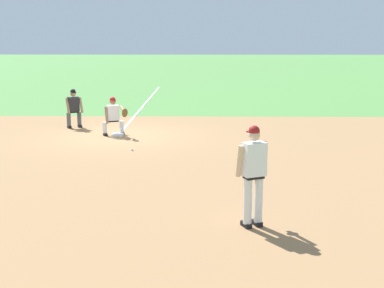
{
  "coord_description": "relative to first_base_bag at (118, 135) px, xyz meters",
  "views": [
    {
      "loc": [
        -18.0,
        -2.92,
        3.4
      ],
      "look_at": [
        -6.17,
        -2.68,
        0.99
      ],
      "focal_mm": 50.0,
      "sensor_mm": 36.0,
      "label": 1
    }
  ],
  "objects": [
    {
      "name": "foul_line_stripe",
      "position": [
        8.83,
        0.0,
        -0.04
      ],
      "size": [
        17.66,
        0.1,
        0.0
      ],
      "primitive_type": "cube",
      "color": "white",
      "rests_on": "ground"
    },
    {
      "name": "pitcher",
      "position": [
        -8.76,
        -3.83,
        1.01
      ],
      "size": [
        0.82,
        0.59,
        1.86
      ],
      "color": "black",
      "rests_on": "ground"
    },
    {
      "name": "first_base_bag",
      "position": [
        0.0,
        0.0,
        0.0
      ],
      "size": [
        0.38,
        0.38,
        0.09
      ],
      "primitive_type": "cube",
      "color": "white",
      "rests_on": "ground"
    },
    {
      "name": "ground_plane",
      "position": [
        0.0,
        0.0,
        -0.04
      ],
      "size": [
        160.0,
        160.0,
        0.0
      ],
      "primitive_type": "plane",
      "color": "#518942"
    },
    {
      "name": "umpire",
      "position": [
        1.68,
        1.89,
        0.75
      ],
      "size": [
        0.61,
        0.67,
        1.46
      ],
      "color": "black",
      "rests_on": "ground"
    },
    {
      "name": "baseball",
      "position": [
        -2.36,
        -0.81,
        -0.01
      ],
      "size": [
        0.07,
        0.07,
        0.07
      ],
      "primitive_type": "sphere",
      "color": "white",
      "rests_on": "ground"
    },
    {
      "name": "first_baseman",
      "position": [
        0.17,
        0.13,
        0.69
      ],
      "size": [
        0.84,
        0.98,
        1.34
      ],
      "color": "black",
      "rests_on": "ground"
    },
    {
      "name": "infield_dirt_patch",
      "position": [
        -4.4,
        -1.92,
        -0.04
      ],
      "size": [
        18.0,
        18.0,
        0.01
      ],
      "primitive_type": "cube",
      "color": "#9E754C",
      "rests_on": "ground"
    }
  ]
}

